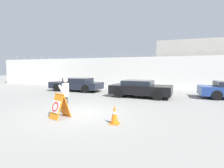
# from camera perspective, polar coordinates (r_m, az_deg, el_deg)

# --- Properties ---
(ground_plane) EXTENTS (90.00, 90.00, 0.00)m
(ground_plane) POSITION_cam_1_polar(r_m,az_deg,el_deg) (8.32, -10.54, -9.23)
(ground_plane) COLOR gray
(perimeter_wall) EXTENTS (36.00, 0.30, 3.69)m
(perimeter_wall) POSITION_cam_1_polar(r_m,az_deg,el_deg) (18.56, 7.03, 3.73)
(perimeter_wall) COLOR silver
(perimeter_wall) RESTS_ON ground_plane
(building_block) EXTENTS (9.54, 7.76, 4.98)m
(building_block) POSITION_cam_1_polar(r_m,az_deg,el_deg) (23.25, 26.99, 5.60)
(building_block) COLOR #B2ADA3
(building_block) RESTS_ON ground_plane
(barricade_sign) EXTENTS (0.79, 0.87, 1.02)m
(barricade_sign) POSITION_cam_1_polar(r_m,az_deg,el_deg) (7.57, -16.92, -6.86)
(barricade_sign) COLOR orange
(barricade_sign) RESTS_ON ground_plane
(security_guard) EXTENTS (0.35, 0.65, 1.63)m
(security_guard) POSITION_cam_1_polar(r_m,az_deg,el_deg) (8.19, -14.92, -3.19)
(security_guard) COLOR #514C42
(security_guard) RESTS_ON ground_plane
(traffic_cone_near) EXTENTS (0.35, 0.35, 0.73)m
(traffic_cone_near) POSITION_cam_1_polar(r_m,az_deg,el_deg) (6.53, 0.85, -9.84)
(traffic_cone_near) COLOR orange
(traffic_cone_near) RESTS_ON ground_plane
(parked_car_front_coupe) EXTENTS (4.80, 2.01, 1.20)m
(parked_car_front_coupe) POSITION_cam_1_polar(r_m,az_deg,el_deg) (16.22, -11.51, -0.08)
(parked_car_front_coupe) COLOR black
(parked_car_front_coupe) RESTS_ON ground_plane
(parked_car_rear_sedan) EXTENTS (4.38, 2.22, 1.20)m
(parked_car_rear_sedan) POSITION_cam_1_polar(r_m,az_deg,el_deg) (12.71, 9.21, -1.41)
(parked_car_rear_sedan) COLOR black
(parked_car_rear_sedan) RESTS_ON ground_plane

